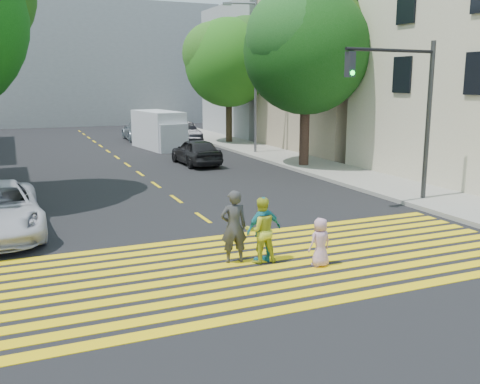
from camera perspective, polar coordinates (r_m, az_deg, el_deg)
ground at (r=11.66m, az=5.84°, el=-9.52°), size 120.00×120.00×0.00m
sidewalk_right at (r=28.42m, az=6.38°, el=3.22°), size 3.00×60.00×0.15m
crosswalk at (r=12.71m, az=3.06°, el=-7.62°), size 13.40×5.30×0.01m
lane_line at (r=32.71m, az=-13.47°, el=3.95°), size 0.12×34.40×0.01m
building_right_tan at (r=35.00m, az=12.83°, el=12.67°), size 10.00×10.00×10.00m
building_right_grey at (r=44.42m, az=4.36°, el=12.64°), size 10.00×10.00×10.00m
backdrop_block at (r=57.77m, az=-18.14°, el=12.86°), size 30.00×8.00×12.00m
tree_right_near at (r=26.79m, az=7.21°, el=15.42°), size 7.18×6.87×8.88m
tree_right_far at (r=37.10m, az=-1.09°, el=14.12°), size 7.86×7.60×8.60m
pedestrian_man at (r=12.55m, az=-0.68°, el=-3.72°), size 0.68×0.49×1.75m
pedestrian_woman at (r=12.59m, az=2.23°, el=-4.09°), size 0.82×0.67×1.57m
pedestrian_child at (r=12.50m, az=8.55°, el=-5.32°), size 0.60×0.43×1.15m
pedestrian_extra at (r=12.59m, az=2.56°, el=-4.07°), size 0.98×0.54×1.58m
dark_car_near at (r=27.68m, az=-4.72°, el=4.32°), size 1.79×4.12×1.38m
silver_car at (r=40.24m, az=-10.76°, el=6.44°), size 2.11×4.84×1.39m
dark_car_parked at (r=37.77m, az=-6.16°, el=6.30°), size 1.68×4.45×1.45m
white_van at (r=34.72m, az=-8.55°, el=6.45°), size 2.52×5.26×2.39m
traffic_signal at (r=19.05m, az=17.44°, el=9.34°), size 3.80×0.59×5.57m
street_lamp at (r=31.46m, az=1.36°, el=13.10°), size 1.95×0.67×8.72m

